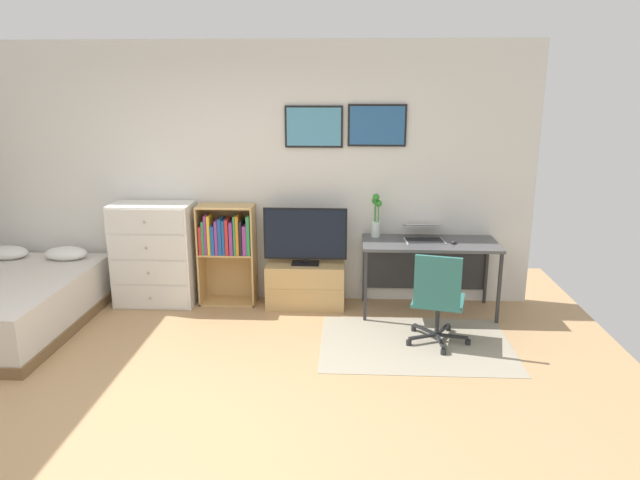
# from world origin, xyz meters

# --- Properties ---
(ground_plane) EXTENTS (7.20, 7.20, 0.00)m
(ground_plane) POSITION_xyz_m (0.00, 0.00, 0.00)
(ground_plane) COLOR tan
(wall_back_with_posters) EXTENTS (6.12, 0.09, 2.70)m
(wall_back_with_posters) POSITION_xyz_m (0.01, 2.43, 1.36)
(wall_back_with_posters) COLOR silver
(wall_back_with_posters) RESTS_ON ground_plane
(area_rug) EXTENTS (1.70, 1.20, 0.01)m
(area_rug) POSITION_xyz_m (1.77, 1.26, 0.00)
(area_rug) COLOR #9E937F
(area_rug) RESTS_ON ground_plane
(bed) EXTENTS (1.45, 1.93, 0.62)m
(bed) POSITION_xyz_m (-2.12, 1.41, 0.25)
(bed) COLOR brown
(bed) RESTS_ON ground_plane
(dresser) EXTENTS (0.83, 0.46, 1.08)m
(dresser) POSITION_xyz_m (-0.88, 2.15, 0.54)
(dresser) COLOR white
(dresser) RESTS_ON ground_plane
(bookshelf) EXTENTS (0.59, 0.30, 1.06)m
(bookshelf) POSITION_xyz_m (-0.12, 2.21, 0.65)
(bookshelf) COLOR tan
(bookshelf) RESTS_ON ground_plane
(tv_stand) EXTENTS (0.81, 0.41, 0.46)m
(tv_stand) POSITION_xyz_m (0.71, 2.17, 0.23)
(tv_stand) COLOR tan
(tv_stand) RESTS_ON ground_plane
(television) EXTENTS (0.86, 0.16, 0.59)m
(television) POSITION_xyz_m (0.71, 2.15, 0.76)
(television) COLOR black
(television) RESTS_ON tv_stand
(desk) EXTENTS (1.35, 0.61, 0.74)m
(desk) POSITION_xyz_m (1.97, 2.14, 0.61)
(desk) COLOR #4C4C4F
(desk) RESTS_ON ground_plane
(office_chair) EXTENTS (0.58, 0.57, 0.86)m
(office_chair) POSITION_xyz_m (1.94, 1.25, 0.46)
(office_chair) COLOR #232326
(office_chair) RESTS_ON ground_plane
(laptop) EXTENTS (0.42, 0.44, 0.17)m
(laptop) POSITION_xyz_m (1.91, 2.15, 0.81)
(laptop) COLOR #B7B7BC
(laptop) RESTS_ON desk
(computer_mouse) EXTENTS (0.06, 0.10, 0.03)m
(computer_mouse) POSITION_xyz_m (2.19, 2.02, 0.76)
(computer_mouse) COLOR #262628
(computer_mouse) RESTS_ON desk
(bamboo_vase) EXTENTS (0.10, 0.11, 0.45)m
(bamboo_vase) POSITION_xyz_m (1.43, 2.25, 0.95)
(bamboo_vase) COLOR silver
(bamboo_vase) RESTS_ON desk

